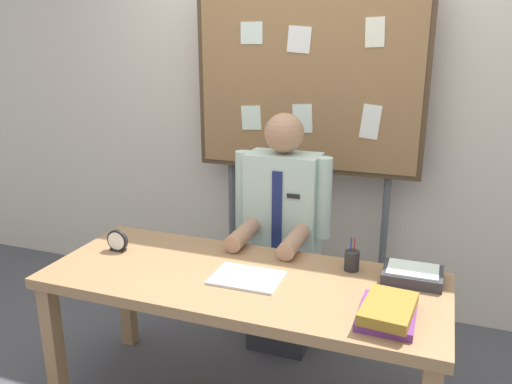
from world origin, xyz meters
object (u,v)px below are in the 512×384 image
book_stack (388,311)px  paper_tray (412,275)px  desk (242,293)px  desk_clock (117,241)px  pen_holder (352,260)px  bulletin_board (307,84)px  person (282,243)px  open_notebook (247,278)px

book_stack → paper_tray: size_ratio=1.23×
desk → book_stack: book_stack is taller
desk_clock → pen_holder: size_ratio=0.71×
bulletin_board → pen_holder: 1.20m
desk → person: person is taller
desk → open_notebook: open_notebook is taller
person → desk_clock: bearing=-141.5°
bulletin_board → pen_holder: bearing=-61.1°
desk_clock → pen_holder: bearing=9.0°
bulletin_board → book_stack: (0.67, -1.23, -0.74)m
person → paper_tray: person is taller
book_stack → pen_holder: 0.45m
person → desk_clock: size_ratio=12.23×
person → book_stack: size_ratio=4.34×
desk → person: bearing=90.0°
person → bulletin_board: bearing=90.0°
bulletin_board → person: bearing=-90.0°
bulletin_board → book_stack: size_ratio=6.55×
desk → person: 0.62m
bulletin_board → desk_clock: size_ratio=18.45×
person → paper_tray: size_ratio=5.34×
desk → open_notebook: (0.03, -0.02, 0.09)m
bulletin_board → desk_clock: 1.44m
desk → pen_holder: size_ratio=11.44×
bulletin_board → book_stack: 1.58m
pen_holder → paper_tray: pen_holder is taller
person → pen_holder: size_ratio=8.68×
desk_clock → paper_tray: (1.44, 0.17, -0.02)m
desk → desk_clock: 0.72m
open_notebook → desk_clock: size_ratio=2.74×
bulletin_board → pen_holder: (0.46, -0.83, -0.73)m
book_stack → pen_holder: pen_holder is taller
desk → pen_holder: 0.53m
bulletin_board → desk: bearing=-90.0°
book_stack → desk_clock: desk_clock is taller
bulletin_board → open_notebook: (0.03, -1.09, -0.77)m
desk → paper_tray: bearing=17.1°
desk → book_stack: bearing=-13.1°
desk_clock → paper_tray: size_ratio=0.44×
person → pen_holder: person is taller
paper_tray → book_stack: bearing=-99.8°
person → bulletin_board: bulletin_board is taller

